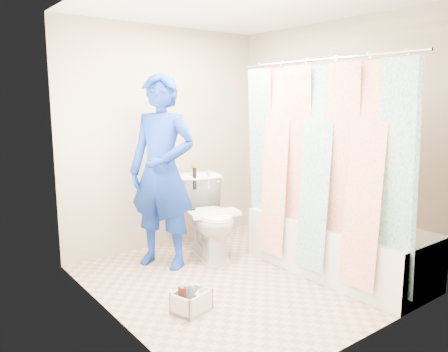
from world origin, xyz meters
TOP-DOWN VIEW (x-y plane):
  - floor at (0.00, 0.00)m, footprint 2.60×2.60m
  - ceiling at (0.00, 0.00)m, footprint 2.40×2.60m
  - wall_back at (0.00, 1.30)m, footprint 2.40×0.02m
  - wall_front at (0.00, -1.30)m, footprint 2.40×0.02m
  - wall_left at (-1.20, 0.00)m, footprint 0.02×2.60m
  - wall_right at (1.20, 0.00)m, footprint 0.02×2.60m
  - bathtub at (0.85, -0.43)m, footprint 0.70×1.75m
  - curtain_rod at (0.52, -0.43)m, footprint 0.02×1.90m
  - shower_curtain at (0.52, -0.43)m, footprint 0.06×1.75m
  - toilet at (0.15, 0.67)m, footprint 0.67×0.91m
  - tank_lid at (0.11, 0.54)m, footprint 0.55×0.35m
  - tank_internals at (0.16, 0.90)m, footprint 0.20×0.09m
  - plumber at (-0.36, 0.74)m, footprint 0.74×0.82m
  - cleaning_caddy at (-0.68, -0.25)m, footprint 0.32×0.28m

SIDE VIEW (x-z plane):
  - floor at x=0.00m, z-range 0.00..0.00m
  - cleaning_caddy at x=-0.68m, z-range -0.03..0.18m
  - bathtub at x=0.85m, z-range 0.02..0.52m
  - toilet at x=0.15m, z-range 0.00..0.83m
  - tank_lid at x=0.11m, z-range 0.47..0.51m
  - tank_internals at x=0.16m, z-range 0.69..0.96m
  - plumber at x=-0.36m, z-range 0.00..1.87m
  - shower_curtain at x=0.52m, z-range 0.12..1.92m
  - wall_back at x=0.00m, z-range 0.00..2.40m
  - wall_front at x=0.00m, z-range 0.00..2.40m
  - wall_left at x=-1.20m, z-range 0.00..2.40m
  - wall_right at x=1.20m, z-range 0.00..2.40m
  - curtain_rod at x=0.52m, z-range 1.94..1.96m
  - ceiling at x=0.00m, z-range 2.39..2.41m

